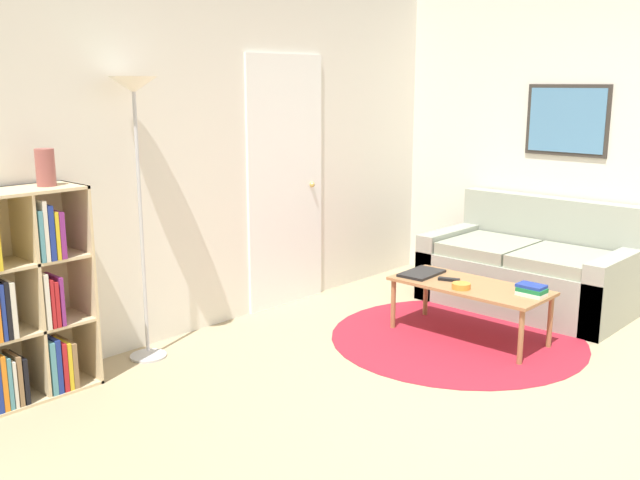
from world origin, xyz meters
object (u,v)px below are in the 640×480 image
at_px(vase_on_shelf, 45,167).
at_px(laptop, 422,273).
at_px(bowl, 461,286).
at_px(floor_lamp, 135,121).
at_px(couch, 531,271).
at_px(coffee_table, 470,289).

bearing_deg(vase_on_shelf, laptop, -21.92).
xyz_separation_m(laptop, bowl, (-0.12, -0.42, 0.01)).
relative_size(floor_lamp, couch, 1.16).
height_order(coffee_table, vase_on_shelf, vase_on_shelf).
xyz_separation_m(laptop, vase_on_shelf, (-2.38, 0.96, 0.92)).
xyz_separation_m(couch, coffee_table, (-1.03, -0.05, 0.07)).
relative_size(couch, bowl, 12.23).
bearing_deg(laptop, coffee_table, -87.72).
bearing_deg(coffee_table, vase_on_shelf, 150.37).
distance_m(floor_lamp, vase_on_shelf, 0.65).
relative_size(coffee_table, vase_on_shelf, 5.21).
height_order(coffee_table, laptop, laptop).
distance_m(coffee_table, bowl, 0.15).
height_order(floor_lamp, laptop, floor_lamp).
height_order(floor_lamp, coffee_table, floor_lamp).
bearing_deg(coffee_table, bowl, -174.31).
distance_m(laptop, bowl, 0.44).
distance_m(coffee_table, vase_on_shelf, 2.92).
height_order(couch, bowl, couch).
relative_size(couch, laptop, 4.41).
bearing_deg(couch, coffee_table, -177.43).
height_order(floor_lamp, couch, floor_lamp).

